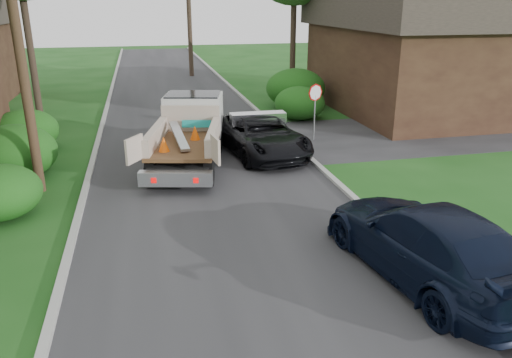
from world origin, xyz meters
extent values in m
plane|color=#164513|center=(0.00, 0.00, 0.00)|extent=(120.00, 120.00, 0.00)
cube|color=#28282B|center=(0.00, 10.00, 0.00)|extent=(8.00, 90.00, 0.02)
cube|color=#28282B|center=(12.00, 9.00, 0.01)|extent=(16.00, 7.00, 0.02)
cube|color=#9E9E99|center=(-4.10, 10.00, 0.06)|extent=(0.20, 90.00, 0.12)
cube|color=#9E9E99|center=(4.10, 10.00, 0.06)|extent=(0.20, 90.00, 0.12)
cylinder|color=slate|center=(5.20, 9.00, 1.00)|extent=(0.06, 0.06, 2.00)
cylinder|color=#B20A0A|center=(5.20, 9.00, 2.10)|extent=(0.71, 0.32, 0.76)
cylinder|color=#382619|center=(-5.50, 5.00, 5.00)|extent=(0.30, 0.30, 10.00)
cube|color=#321D14|center=(13.00, 14.00, 2.25)|extent=(9.00, 12.00, 4.50)
cube|color=#332B26|center=(13.00, 14.00, 5.30)|extent=(9.72, 12.96, 1.60)
ellipsoid|color=#18440F|center=(-6.50, 6.50, 0.94)|extent=(2.86, 2.86, 1.87)
ellipsoid|color=#18440F|center=(-6.80, 10.00, 0.85)|extent=(2.60, 2.60, 1.70)
ellipsoid|color=#18440F|center=(5.80, 13.00, 0.85)|extent=(2.60, 2.60, 1.70)
ellipsoid|color=#18440F|center=(6.50, 16.00, 1.10)|extent=(3.38, 3.38, 2.21)
cylinder|color=#2D2119|center=(-7.50, 17.00, 4.50)|extent=(0.36, 0.36, 9.00)
cylinder|color=#2D2119|center=(7.50, 20.00, 4.25)|extent=(0.36, 0.36, 8.50)
cylinder|color=#2D2119|center=(2.00, 30.00, 5.50)|extent=(0.36, 0.36, 11.00)
cylinder|color=black|center=(-1.10, 8.44, 0.45)|extent=(0.50, 0.95, 0.91)
cylinder|color=black|center=(0.77, 8.00, 0.45)|extent=(0.50, 0.95, 0.91)
cylinder|color=black|center=(-1.98, 4.71, 0.45)|extent=(0.50, 0.95, 0.91)
cylinder|color=black|center=(-0.11, 4.27, 0.45)|extent=(0.50, 0.95, 0.91)
cube|color=black|center=(-0.58, 6.45, 0.63)|extent=(3.30, 6.16, 0.24)
cube|color=silver|center=(-0.10, 8.52, 1.51)|extent=(2.58, 2.28, 1.57)
cube|color=black|center=(-0.10, 8.52, 2.07)|extent=(2.40, 2.10, 0.56)
cube|color=#472D19|center=(-0.74, 5.77, 1.01)|extent=(2.99, 4.05, 0.12)
cube|color=beige|center=(-0.33, 7.53, 1.57)|extent=(2.19, 0.61, 1.01)
cube|color=beige|center=(-1.73, 6.00, 1.36)|extent=(1.03, 3.40, 0.61)
cube|color=beige|center=(0.24, 5.53, 1.36)|extent=(1.03, 3.40, 0.61)
cube|color=silver|center=(-1.24, 3.65, 0.56)|extent=(2.34, 0.87, 0.45)
cube|color=#B20505|center=(-1.92, 3.63, 0.56)|extent=(0.17, 0.08, 0.16)
cube|color=#B20505|center=(-0.64, 3.33, 0.56)|extent=(0.17, 0.08, 0.16)
cube|color=beige|center=(-2.43, 4.09, 1.46)|extent=(0.57, 0.80, 0.81)
cube|color=beige|center=(0.02, 3.51, 1.46)|extent=(0.19, 0.91, 0.81)
cube|color=silver|center=(-0.92, 5.91, 1.35)|extent=(0.52, 2.63, 0.47)
cone|color=#F2590A|center=(-1.49, 5.01, 1.32)|extent=(0.44, 0.44, 0.50)
cone|color=#F2590A|center=(-0.31, 6.29, 1.32)|extent=(0.44, 0.44, 0.50)
cube|color=#148C84|center=(-0.14, 7.23, 1.42)|extent=(1.10, 0.35, 0.28)
imported|color=black|center=(2.40, 7.46, 0.78)|extent=(3.45, 5.96, 1.56)
imported|color=black|center=(3.80, -2.59, 0.85)|extent=(3.14, 6.14, 1.71)
camera|label=1|loc=(-2.07, -11.30, 5.84)|focal=35.00mm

